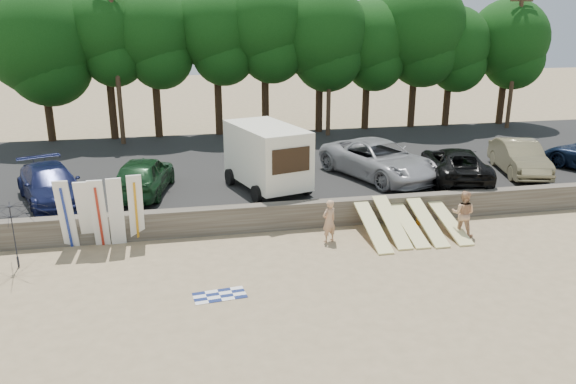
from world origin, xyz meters
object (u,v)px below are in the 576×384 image
beachgoer_b (463,213)px  cooler (392,222)px  car_0 (51,185)px  car_1 (143,175)px  beachgoer_a (329,221)px  beach_umbrella (12,236)px  car_3 (455,164)px  car_4 (519,157)px  box_trailer (267,155)px  car_2 (379,160)px

beachgoer_b → cooler: beachgoer_b is taller
car_0 → car_1: (3.47, 0.42, 0.07)m
car_0 → beachgoer_b: bearing=-38.9°
beachgoer_a → beach_umbrella: bearing=-22.7°
cooler → beachgoer_b: bearing=-18.6°
car_3 → car_0: bearing=14.2°
beachgoer_b → beach_umbrella: size_ratio=0.70×
car_4 → beach_umbrella: bearing=-152.9°
cooler → box_trailer: bearing=156.0°
car_1 → car_4: size_ratio=1.01×
car_2 → car_4: 6.60m
car_4 → cooler: car_4 is taller
beachgoer_a → beachgoer_b: beachgoer_b is taller
car_0 → car_2: car_2 is taller
car_1 → car_3: 13.42m
car_3 → car_4: bearing=-159.5°
car_3 → cooler: bearing=52.7°
car_1 → beach_umbrella: bearing=63.1°
beach_umbrella → cooler: bearing=4.8°
car_3 → beachgoer_a: car_3 is taller
car_2 → beach_umbrella: car_2 is taller
car_0 → beachgoer_a: (9.98, -4.34, -0.64)m
car_3 → beachgoer_b: bearing=81.3°
car_3 → box_trailer: bearing=13.9°
car_3 → car_4: car_4 is taller
car_1 → car_2: (10.21, 0.39, 0.05)m
beach_umbrella → car_1: bearing=51.9°
car_0 → car_1: car_1 is taller
beachgoer_a → box_trailer: bearing=-94.3°
box_trailer → beachgoer_b: bearing=-52.9°
car_1 → beach_umbrella: size_ratio=1.88×
car_4 → beachgoer_a: (-10.27, -4.55, -0.68)m
car_0 → cooler: car_0 is taller
car_1 → car_4: 16.77m
car_1 → beachgoer_b: size_ratio=2.70×
beach_umbrella → car_0: bearing=85.4°
car_0 → beach_umbrella: bearing=-115.8°
car_2 → car_4: size_ratio=1.31×
car_2 → car_4: bearing=-26.3°
car_4 → car_2: bearing=-171.0°
car_1 → beachgoer_a: (6.51, -4.76, -0.70)m
car_1 → car_3: (13.41, -0.56, -0.07)m
beachgoer_b → beach_umbrella: beach_umbrella is taller
car_0 → car_3: car_0 is taller
car_1 → car_0: bearing=18.1°
box_trailer → car_0: (-8.48, 0.02, -0.80)m
car_0 → car_4: (20.24, 0.20, 0.04)m
car_2 → beach_umbrella: bearing=179.5°
car_1 → car_4: (16.77, -0.21, -0.03)m
car_0 → car_1: bearing=-14.3°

